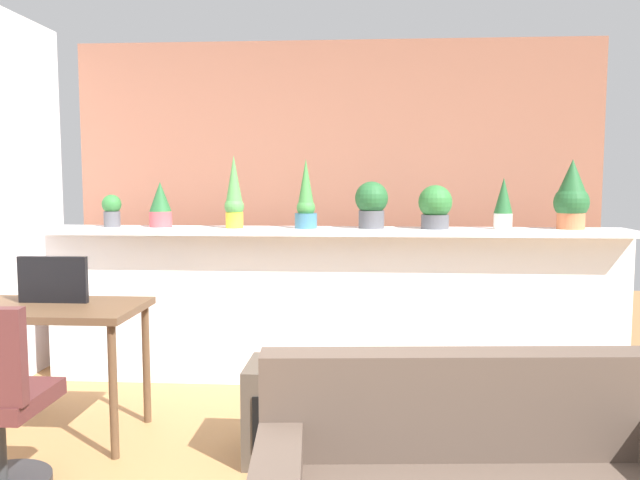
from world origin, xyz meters
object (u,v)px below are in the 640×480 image
Objects in this scene: potted_plant_1 at (160,205)px; side_cube_shelf at (286,411)px; potted_plant_2 at (234,195)px; potted_plant_5 at (435,206)px; desk at (41,320)px; potted_plant_4 at (372,203)px; potted_plant_0 at (112,210)px; potted_plant_6 at (503,203)px; potted_plant_7 at (572,196)px; tv_monitor at (53,280)px; potted_plant_3 at (306,200)px.

side_cube_shelf is (1.03, -1.21, -1.02)m from potted_plant_1.
potted_plant_1 is 0.55m from potted_plant_2.
desk is (-2.27, -1.00, -0.60)m from potted_plant_5.
potted_plant_4 reaches higher than desk.
potted_plant_1 is (0.35, 0.00, 0.04)m from potted_plant_0.
potted_plant_1 is at bearing 71.12° from desk.
potted_plant_6 reaches higher than potted_plant_4.
potted_plant_1 is 1.48m from potted_plant_4.
tv_monitor is (-3.14, -0.96, -0.45)m from potted_plant_7.
potted_plant_6 is at bearing 41.55° from side_cube_shelf.
potted_plant_4 is 0.82× the size of tv_monitor.
potted_plant_0 is at bearing -179.78° from potted_plant_7.
potted_plant_0 is at bearing 179.53° from potted_plant_6.
potted_plant_3 is 0.95× the size of side_cube_shelf.
potted_plant_0 is 1.39m from potted_plant_3.
desk is at bearing -159.69° from potted_plant_6.
potted_plant_2 reaches higher than potted_plant_3.
tv_monitor is 1.51m from side_cube_shelf.
potted_plant_0 is 2.72m from potted_plant_6.
potted_plant_6 is (2.72, -0.02, 0.05)m from potted_plant_0.
potted_plant_2 is at bearing 46.17° from tv_monitor.
potted_plant_2 is 1.66m from side_cube_shelf.
potted_plant_0 is 1.17m from desk.
potted_plant_6 is at bearing 1.10° from potted_plant_2.
desk is at bearing -114.04° from tv_monitor.
potted_plant_2 reaches higher than potted_plant_6.
potted_plant_7 is at bearing 17.00° from tv_monitor.
potted_plant_2 is at bearing -178.63° from potted_plant_3.
potted_plant_6 is 2.87m from tv_monitor.
potted_plant_5 is at bearing -0.72° from potted_plant_0.
potted_plant_5 is 0.27× the size of desk.
potted_plant_3 is 0.45m from potted_plant_4.
potted_plant_7 is at bearing 34.17° from side_cube_shelf.
side_cube_shelf is at bearing -138.45° from potted_plant_6.
potted_plant_4 is at bearing 4.07° from potted_plant_3.
potted_plant_0 is at bearing 176.30° from potted_plant_2.
potted_plant_3 is at bearing 35.36° from desk.
potted_plant_0 is 0.90m from potted_plant_2.
side_cube_shelf is (1.38, -0.18, -0.42)m from desk.
potted_plant_2 is 1.43× the size of potted_plant_6.
potted_plant_5 is (1.37, 0.03, -0.07)m from potted_plant_2.
potted_plant_7 is 0.43× the size of desk.
potted_plant_2 is 0.50m from potted_plant_3.
potted_plant_7 reaches higher than potted_plant_4.
potted_plant_7 is (1.79, 0.06, 0.03)m from potted_plant_3.
side_cube_shelf is (1.35, -0.26, -0.63)m from tv_monitor.
side_cube_shelf is at bearing -66.81° from potted_plant_2.
potted_plant_7 is 2.43m from side_cube_shelf.
potted_plant_3 reaches higher than side_cube_shelf.
potted_plant_5 is (0.43, -0.01, -0.02)m from potted_plant_4.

